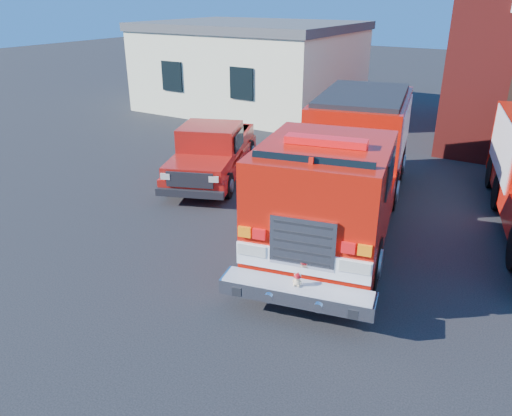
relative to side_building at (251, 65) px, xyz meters
The scene contains 4 objects.
ground 15.96m from the side_building, 55.30° to the right, with size 100.00×100.00×0.00m, color black.
side_building is the anchor object (origin of this frame).
fire_engine 14.71m from the side_building, 48.18° to the right, with size 4.77×10.20×3.03m.
pickup_truck 11.23m from the side_building, 64.54° to the right, with size 3.90×5.87×1.81m.
Camera 1 is at (5.30, -9.83, 5.67)m, focal length 35.00 mm.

